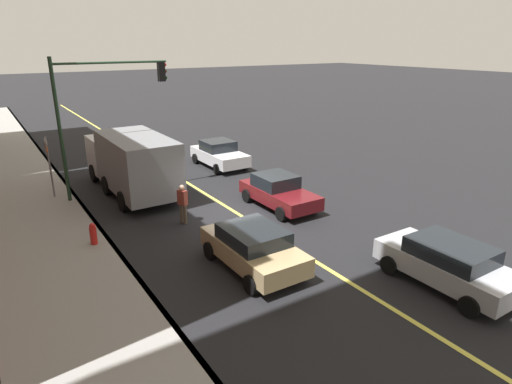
# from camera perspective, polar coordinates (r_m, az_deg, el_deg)

# --- Properties ---
(ground) EXTENTS (200.00, 200.00, 0.00)m
(ground) POSITION_cam_1_polar(r_m,az_deg,el_deg) (18.64, -2.43, -2.82)
(ground) COLOR black
(sidewalk_slab) EXTENTS (80.00, 3.92, 0.15)m
(sidewalk_slab) POSITION_cam_1_polar(r_m,az_deg,el_deg) (16.51, -24.88, -7.42)
(sidewalk_slab) COLOR gray
(sidewalk_slab) RESTS_ON ground
(curb_edge) EXTENTS (80.00, 0.16, 0.15)m
(curb_edge) POSITION_cam_1_polar(r_m,az_deg,el_deg) (16.78, -18.55, -6.15)
(curb_edge) COLOR slate
(curb_edge) RESTS_ON ground
(lane_stripe_center) EXTENTS (80.00, 0.16, 0.01)m
(lane_stripe_center) POSITION_cam_1_polar(r_m,az_deg,el_deg) (18.64, -2.43, -2.81)
(lane_stripe_center) COLOR #D8CC4C
(lane_stripe_center) RESTS_ON ground
(car_silver) EXTENTS (4.10, 1.94, 1.40)m
(car_silver) POSITION_cam_1_polar(r_m,az_deg,el_deg) (14.26, 23.64, -8.44)
(car_silver) COLOR #A8AAB2
(car_silver) RESTS_ON ground
(car_tan) EXTENTS (3.93, 2.00, 1.38)m
(car_tan) POSITION_cam_1_polar(r_m,az_deg,el_deg) (14.06, -0.37, -7.16)
(car_tan) COLOR tan
(car_tan) RESTS_ON ground
(car_white) EXTENTS (4.11, 1.99, 1.51)m
(car_white) POSITION_cam_1_polar(r_m,az_deg,el_deg) (25.58, -4.81, 4.97)
(car_white) COLOR silver
(car_white) RESTS_ON ground
(car_maroon) EXTENTS (4.00, 1.89, 1.42)m
(car_maroon) POSITION_cam_1_polar(r_m,az_deg,el_deg) (19.20, 2.92, 0.09)
(car_maroon) COLOR #591116
(car_maroon) RESTS_ON ground
(truck_gray) EXTENTS (7.42, 2.62, 2.90)m
(truck_gray) POSITION_cam_1_polar(r_m,az_deg,el_deg) (21.57, -15.87, 3.88)
(truck_gray) COLOR silver
(truck_gray) RESTS_ON ground
(pedestrian_with_backpack) EXTENTS (0.44, 0.45, 1.62)m
(pedestrian_with_backpack) POSITION_cam_1_polar(r_m,az_deg,el_deg) (17.59, -9.48, -1.18)
(pedestrian_with_backpack) COLOR brown
(pedestrian_with_backpack) RESTS_ON ground
(traffic_light_mast) EXTENTS (0.28, 5.07, 6.35)m
(traffic_light_mast) POSITION_cam_1_polar(r_m,az_deg,el_deg) (20.86, -19.47, 10.95)
(traffic_light_mast) COLOR #1E3823
(traffic_light_mast) RESTS_ON ground
(street_sign_post) EXTENTS (0.60, 0.08, 2.94)m
(street_sign_post) POSITION_cam_1_polar(r_m,az_deg,el_deg) (21.82, -25.30, 3.38)
(street_sign_post) COLOR slate
(street_sign_post) RESTS_ON ground
(fire_hydrant) EXTENTS (0.24, 0.24, 0.94)m
(fire_hydrant) POSITION_cam_1_polar(r_m,az_deg,el_deg) (16.49, -20.40, -5.34)
(fire_hydrant) COLOR red
(fire_hydrant) RESTS_ON ground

